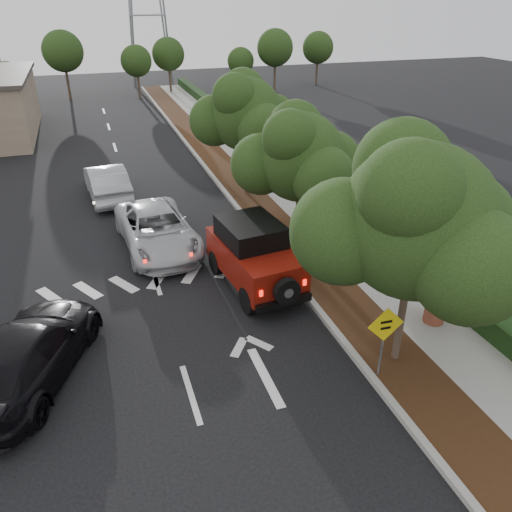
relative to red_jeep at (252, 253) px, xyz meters
name	(u,v)px	position (x,y,z in m)	size (l,w,h in m)	color
ground	(191,394)	(-3.18, -4.70, -1.16)	(120.00, 120.00, 0.00)	black
curb	(233,202)	(1.42, 7.30, -1.09)	(0.20, 70.00, 0.15)	#9E9B93
planting_strip	(253,200)	(2.42, 7.30, -1.10)	(1.80, 70.00, 0.12)	black
sidewalk	(289,196)	(4.32, 7.30, -1.10)	(2.00, 70.00, 0.12)	gray
hedge	(315,186)	(5.72, 7.30, -0.76)	(0.80, 70.00, 0.80)	black
transmission_tower	(154,86)	(2.82, 43.30, -1.16)	(7.00, 4.00, 28.00)	slate
street_tree_near	(394,360)	(2.42, -5.20, -1.16)	(3.80, 3.80, 5.92)	black
street_tree_mid	(296,250)	(2.42, 1.80, -1.16)	(3.20, 3.20, 5.32)	black
street_tree_far	(247,194)	(2.42, 8.30, -1.16)	(3.40, 3.40, 5.62)	black
light_pole_a	(10,148)	(-9.68, 21.30, -1.16)	(2.00, 0.22, 9.00)	slate
light_pole_b	(11,112)	(-10.68, 33.30, -1.16)	(2.00, 0.22, 9.00)	slate
red_jeep	(252,253)	(0.00, 0.00, 0.00)	(2.43, 4.61, 2.29)	black
silver_suv_ahead	(157,230)	(-2.68, 3.77, -0.38)	(2.61, 5.66, 1.57)	#B8BBC1
black_suv_oncoming	(27,353)	(-6.98, -2.77, -0.36)	(2.24, 5.52, 1.60)	black
silver_sedan_oncoming	(107,182)	(-4.18, 10.05, -0.34)	(1.74, 4.98, 1.64)	#A7AAAF
speed_hump_sign	(384,333)	(1.62, -5.68, 0.29)	(0.98, 0.10, 2.09)	slate
terracotta_planter	(437,299)	(4.45, -4.10, -0.26)	(0.77, 0.77, 1.34)	brown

